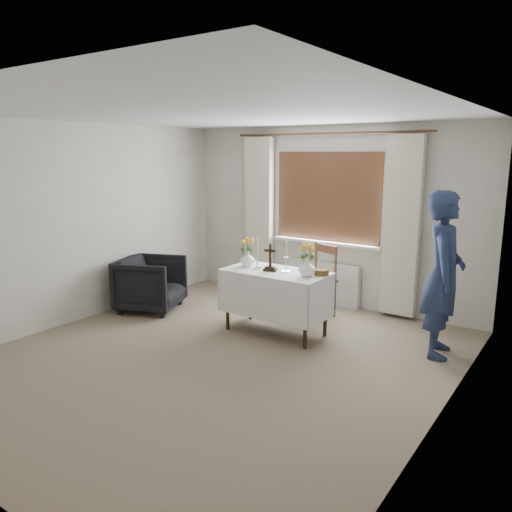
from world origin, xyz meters
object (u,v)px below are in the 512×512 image
(wooden_chair, at_px, (315,281))
(person, at_px, (443,275))
(altar_table, at_px, (276,302))
(wooden_cross, at_px, (270,257))
(flower_vase_left, at_px, (247,259))
(flower_vase_right, at_px, (307,268))
(armchair, at_px, (151,284))

(wooden_chair, distance_m, person, 1.80)
(altar_table, height_order, wooden_cross, wooden_cross)
(wooden_chair, height_order, flower_vase_left, same)
(flower_vase_left, xyz_separation_m, flower_vase_right, (0.84, -0.03, 0.01))
(wooden_cross, bearing_deg, flower_vase_left, 156.49)
(flower_vase_right, bearing_deg, altar_table, 178.40)
(altar_table, bearing_deg, flower_vase_right, -1.60)
(person, relative_size, flower_vase_left, 9.44)
(altar_table, height_order, person, person)
(armchair, bearing_deg, person, -101.63)
(armchair, height_order, person, person)
(altar_table, bearing_deg, wooden_chair, 85.09)
(wooden_cross, xyz_separation_m, flower_vase_left, (-0.36, 0.04, -0.07))
(altar_table, relative_size, wooden_cross, 3.80)
(wooden_chair, xyz_separation_m, armchair, (-1.97, -1.05, -0.11))
(flower_vase_left, bearing_deg, altar_table, -1.90)
(armchair, distance_m, flower_vase_left, 1.57)
(person, relative_size, wooden_cross, 5.38)
(wooden_chair, distance_m, wooden_cross, 0.98)
(wooden_chair, xyz_separation_m, person, (1.71, -0.38, 0.40))
(armchair, xyz_separation_m, flower_vase_left, (1.47, 0.23, 0.49))
(person, distance_m, flower_vase_left, 2.25)
(altar_table, height_order, wooden_chair, wooden_chair)
(altar_table, xyz_separation_m, wooden_cross, (-0.06, -0.03, 0.54))
(wooden_cross, distance_m, flower_vase_right, 0.49)
(altar_table, bearing_deg, flower_vase_left, 178.10)
(wooden_chair, xyz_separation_m, flower_vase_left, (-0.49, -0.82, 0.38))
(altar_table, relative_size, flower_vase_right, 6.23)
(person, height_order, flower_vase_right, person)
(person, bearing_deg, armchair, 87.49)
(altar_table, height_order, flower_vase_right, flower_vase_right)
(wooden_cross, relative_size, flower_vase_left, 1.75)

